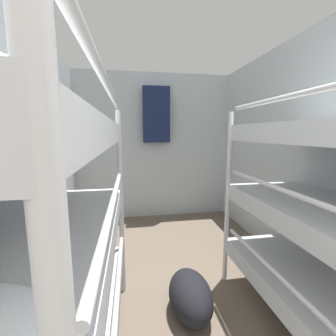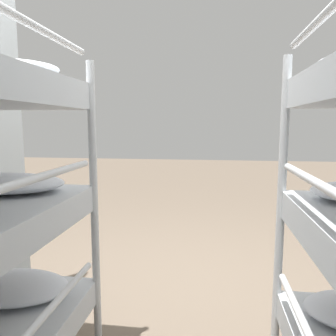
# 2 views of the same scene
# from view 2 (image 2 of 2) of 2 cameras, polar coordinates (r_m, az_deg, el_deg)

# --- Properties ---
(ground_plane) EXTENTS (20.00, 20.00, 0.00)m
(ground_plane) POSITION_cam_2_polar(r_m,az_deg,el_deg) (2.66, 3.81, -22.45)
(ground_plane) COLOR #6B5B4C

